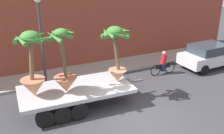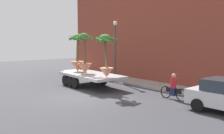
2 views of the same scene
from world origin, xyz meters
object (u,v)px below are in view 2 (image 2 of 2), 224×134
(potted_palm_middle, at_px, (85,59))
(potted_palm_front, at_px, (78,55))
(cyclist, at_px, (174,88))
(street_lamp, at_px, (115,43))
(flatbed_trailer, at_px, (90,76))
(potted_palm_rear, at_px, (106,55))

(potted_palm_middle, distance_m, potted_palm_front, 1.38)
(cyclist, height_order, street_lamp, street_lamp)
(flatbed_trailer, xyz_separation_m, cyclist, (6.37, 1.48, -0.10))
(flatbed_trailer, relative_size, street_lamp, 1.31)
(potted_palm_rear, relative_size, potted_palm_middle, 0.95)
(potted_palm_rear, height_order, potted_palm_front, potted_palm_front)
(flatbed_trailer, xyz_separation_m, potted_palm_front, (-1.62, 0.01, 1.50))
(potted_palm_front, height_order, street_lamp, street_lamp)
(potted_palm_front, relative_size, street_lamp, 0.61)
(flatbed_trailer, height_order, cyclist, cyclist)
(potted_palm_middle, relative_size, cyclist, 1.61)
(potted_palm_rear, distance_m, potted_palm_front, 3.89)
(potted_palm_rear, xyz_separation_m, street_lamp, (-2.88, 3.26, 0.81))
(potted_palm_front, distance_m, street_lamp, 3.32)
(potted_palm_front, xyz_separation_m, street_lamp, (1.00, 3.01, 0.97))
(potted_palm_front, bearing_deg, street_lamp, 71.56)
(flatbed_trailer, bearing_deg, cyclist, 13.06)
(potted_palm_middle, height_order, cyclist, potted_palm_middle)
(potted_palm_rear, distance_m, cyclist, 4.79)
(cyclist, relative_size, street_lamp, 0.38)
(potted_palm_rear, bearing_deg, flatbed_trailer, 173.89)
(cyclist, distance_m, street_lamp, 7.60)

